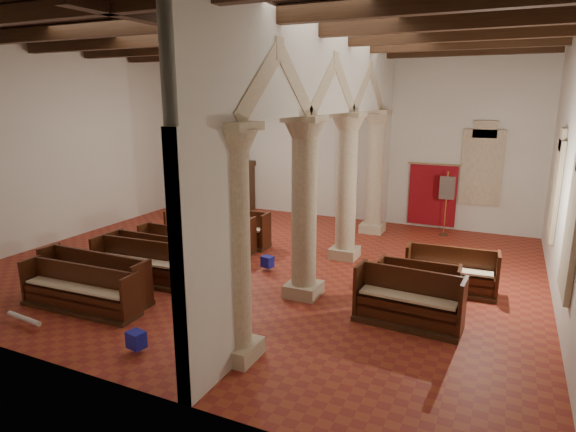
{
  "coord_description": "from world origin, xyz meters",
  "views": [
    {
      "loc": [
        5.81,
        -11.03,
        4.42
      ],
      "look_at": [
        0.48,
        0.5,
        1.31
      ],
      "focal_mm": 30.0,
      "sensor_mm": 36.0,
      "label": 1
    }
  ],
  "objects_px": {
    "processional_banner": "(445,213)",
    "lectern": "(235,199)",
    "pipe_organ": "(228,176)",
    "aisle_pew_0": "(408,307)",
    "nave_pew_0": "(80,296)"
  },
  "relations": [
    {
      "from": "nave_pew_0",
      "to": "aisle_pew_0",
      "type": "bearing_deg",
      "value": 16.63
    },
    {
      "from": "lectern",
      "to": "processional_banner",
      "type": "bearing_deg",
      "value": -14.85
    },
    {
      "from": "processional_banner",
      "to": "aisle_pew_0",
      "type": "bearing_deg",
      "value": -91.67
    },
    {
      "from": "nave_pew_0",
      "to": "aisle_pew_0",
      "type": "relative_size",
      "value": 1.32
    },
    {
      "from": "lectern",
      "to": "nave_pew_0",
      "type": "bearing_deg",
      "value": -94.8
    },
    {
      "from": "pipe_organ",
      "to": "processional_banner",
      "type": "bearing_deg",
      "value": -2.68
    },
    {
      "from": "nave_pew_0",
      "to": "aisle_pew_0",
      "type": "height_order",
      "value": "aisle_pew_0"
    },
    {
      "from": "lectern",
      "to": "pipe_organ",
      "type": "bearing_deg",
      "value": 125.29
    },
    {
      "from": "pipe_organ",
      "to": "lectern",
      "type": "bearing_deg",
      "value": -39.47
    },
    {
      "from": "lectern",
      "to": "aisle_pew_0",
      "type": "relative_size",
      "value": 0.63
    },
    {
      "from": "nave_pew_0",
      "to": "aisle_pew_0",
      "type": "xyz_separation_m",
      "value": [
        6.5,
        2.24,
        0.06
      ]
    },
    {
      "from": "processional_banner",
      "to": "pipe_organ",
      "type": "bearing_deg",
      "value": 174.02
    },
    {
      "from": "lectern",
      "to": "nave_pew_0",
      "type": "height_order",
      "value": "lectern"
    },
    {
      "from": "processional_banner",
      "to": "lectern",
      "type": "bearing_deg",
      "value": 177.09
    },
    {
      "from": "pipe_organ",
      "to": "lectern",
      "type": "height_order",
      "value": "pipe_organ"
    }
  ]
}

